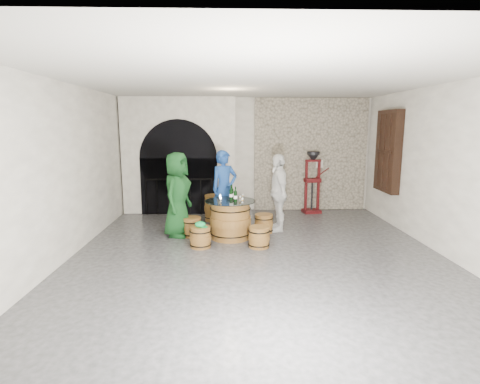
{
  "coord_description": "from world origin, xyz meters",
  "views": [
    {
      "loc": [
        -0.54,
        -6.71,
        2.42
      ],
      "look_at": [
        -0.3,
        1.01,
        1.05
      ],
      "focal_mm": 28.0,
      "sensor_mm": 36.0,
      "label": 1
    }
  ],
  "objects_px": {
    "person_blue": "(224,189)",
    "side_barrel": "(214,208)",
    "barrel_stool_left": "(192,227)",
    "corking_press": "(313,178)",
    "barrel_table": "(230,220)",
    "barrel_stool_near_right": "(259,237)",
    "wine_bottle_left": "(231,194)",
    "wine_bottle_center": "(235,196)",
    "person_white": "(278,193)",
    "person_green": "(177,195)",
    "barrel_stool_far": "(225,219)",
    "barrel_stool_near_left": "(200,237)",
    "barrel_stool_right": "(264,223)",
    "wine_bottle_right": "(232,193)"
  },
  "relations": [
    {
      "from": "person_blue",
      "to": "side_barrel",
      "type": "relative_size",
      "value": 2.76
    },
    {
      "from": "barrel_stool_left",
      "to": "corking_press",
      "type": "xyz_separation_m",
      "value": [
        3.15,
        2.19,
        0.79
      ]
    },
    {
      "from": "barrel_table",
      "to": "barrel_stool_near_right",
      "type": "relative_size",
      "value": 2.45
    },
    {
      "from": "barrel_stool_left",
      "to": "wine_bottle_left",
      "type": "relative_size",
      "value": 1.36
    },
    {
      "from": "barrel_stool_left",
      "to": "wine_bottle_center",
      "type": "height_order",
      "value": "wine_bottle_center"
    },
    {
      "from": "side_barrel",
      "to": "corking_press",
      "type": "distance_m",
      "value": 2.92
    },
    {
      "from": "person_white",
      "to": "wine_bottle_center",
      "type": "relative_size",
      "value": 5.52
    },
    {
      "from": "person_blue",
      "to": "wine_bottle_left",
      "type": "bearing_deg",
      "value": -108.79
    },
    {
      "from": "person_green",
      "to": "person_blue",
      "type": "bearing_deg",
      "value": -35.65
    },
    {
      "from": "barrel_stool_far",
      "to": "barrel_stool_near_left",
      "type": "relative_size",
      "value": 1.0
    },
    {
      "from": "barrel_stool_far",
      "to": "barrel_stool_right",
      "type": "relative_size",
      "value": 1.0
    },
    {
      "from": "person_white",
      "to": "wine_bottle_right",
      "type": "height_order",
      "value": "person_white"
    },
    {
      "from": "person_white",
      "to": "wine_bottle_center",
      "type": "distance_m",
      "value": 1.23
    },
    {
      "from": "wine_bottle_left",
      "to": "wine_bottle_center",
      "type": "bearing_deg",
      "value": -66.36
    },
    {
      "from": "barrel_stool_near_right",
      "to": "wine_bottle_left",
      "type": "xyz_separation_m",
      "value": [
        -0.55,
        0.73,
        0.75
      ]
    },
    {
      "from": "wine_bottle_center",
      "to": "person_green",
      "type": "bearing_deg",
      "value": 164.65
    },
    {
      "from": "barrel_table",
      "to": "person_white",
      "type": "xyz_separation_m",
      "value": [
        1.11,
        0.59,
        0.48
      ]
    },
    {
      "from": "barrel_table",
      "to": "barrel_stool_far",
      "type": "height_order",
      "value": "barrel_table"
    },
    {
      "from": "barrel_stool_far",
      "to": "person_white",
      "type": "xyz_separation_m",
      "value": [
        1.22,
        -0.27,
        0.69
      ]
    },
    {
      "from": "barrel_table",
      "to": "person_green",
      "type": "bearing_deg",
      "value": 169.26
    },
    {
      "from": "person_blue",
      "to": "person_white",
      "type": "relative_size",
      "value": 1.03
    },
    {
      "from": "person_green",
      "to": "wine_bottle_right",
      "type": "xyz_separation_m",
      "value": [
        1.2,
        -0.06,
        0.03
      ]
    },
    {
      "from": "barrel_stool_near_left",
      "to": "wine_bottle_right",
      "type": "xyz_separation_m",
      "value": [
        0.64,
        0.78,
        0.75
      ]
    },
    {
      "from": "barrel_stool_right",
      "to": "wine_bottle_left",
      "type": "xyz_separation_m",
      "value": [
        -0.75,
        -0.33,
        0.75
      ]
    },
    {
      "from": "barrel_stool_left",
      "to": "person_green",
      "type": "xyz_separation_m",
      "value": [
        -0.31,
        0.06,
        0.72
      ]
    },
    {
      "from": "barrel_stool_near_right",
      "to": "person_blue",
      "type": "xyz_separation_m",
      "value": [
        -0.71,
        1.67,
        0.71
      ]
    },
    {
      "from": "person_white",
      "to": "wine_bottle_left",
      "type": "height_order",
      "value": "person_white"
    },
    {
      "from": "barrel_stool_near_right",
      "to": "wine_bottle_center",
      "type": "distance_m",
      "value": 1.03
    },
    {
      "from": "barrel_stool_right",
      "to": "wine_bottle_right",
      "type": "bearing_deg",
      "value": -161.64
    },
    {
      "from": "person_blue",
      "to": "person_white",
      "type": "distance_m",
      "value": 1.32
    },
    {
      "from": "barrel_stool_far",
      "to": "person_blue",
      "type": "distance_m",
      "value": 0.73
    },
    {
      "from": "person_white",
      "to": "person_blue",
      "type": "bearing_deg",
      "value": -113.99
    },
    {
      "from": "wine_bottle_right",
      "to": "corking_press",
      "type": "height_order",
      "value": "corking_press"
    },
    {
      "from": "barrel_table",
      "to": "barrel_stool_near_right",
      "type": "xyz_separation_m",
      "value": [
        0.57,
        -0.65,
        -0.2
      ]
    },
    {
      "from": "barrel_stool_near_left",
      "to": "person_blue",
      "type": "xyz_separation_m",
      "value": [
        0.47,
        1.64,
        0.71
      ]
    },
    {
      "from": "barrel_stool_left",
      "to": "wine_bottle_left",
      "type": "xyz_separation_m",
      "value": [
        0.87,
        -0.09,
        0.75
      ]
    },
    {
      "from": "barrel_stool_near_right",
      "to": "barrel_stool_far",
      "type": "bearing_deg",
      "value": 114.37
    },
    {
      "from": "person_green",
      "to": "corking_press",
      "type": "bearing_deg",
      "value": -41.8
    },
    {
      "from": "barrel_stool_far",
      "to": "wine_bottle_left",
      "type": "height_order",
      "value": "wine_bottle_left"
    },
    {
      "from": "barrel_table",
      "to": "barrel_stool_left",
      "type": "relative_size",
      "value": 2.45
    },
    {
      "from": "wine_bottle_left",
      "to": "barrel_table",
      "type": "bearing_deg",
      "value": -104.58
    },
    {
      "from": "person_green",
      "to": "person_white",
      "type": "bearing_deg",
      "value": -64.22
    },
    {
      "from": "person_blue",
      "to": "wine_bottle_right",
      "type": "height_order",
      "value": "person_blue"
    },
    {
      "from": "barrel_stool_left",
      "to": "barrel_stool_near_left",
      "type": "xyz_separation_m",
      "value": [
        0.24,
        -0.78,
        0.0
      ]
    },
    {
      "from": "wine_bottle_right",
      "to": "barrel_stool_far",
      "type": "bearing_deg",
      "value": 102.27
    },
    {
      "from": "barrel_stool_far",
      "to": "side_barrel",
      "type": "xyz_separation_m",
      "value": [
        -0.3,
        0.68,
        0.12
      ]
    },
    {
      "from": "barrel_stool_right",
      "to": "wine_bottle_center",
      "type": "xyz_separation_m",
      "value": [
        -0.66,
        -0.54,
        0.75
      ]
    },
    {
      "from": "wine_bottle_left",
      "to": "wine_bottle_right",
      "type": "bearing_deg",
      "value": 79.74
    },
    {
      "from": "barrel_stool_near_right",
      "to": "wine_bottle_center",
      "type": "xyz_separation_m",
      "value": [
        -0.46,
        0.53,
        0.75
      ]
    },
    {
      "from": "barrel_stool_far",
      "to": "wine_bottle_left",
      "type": "relative_size",
      "value": 1.36
    }
  ]
}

